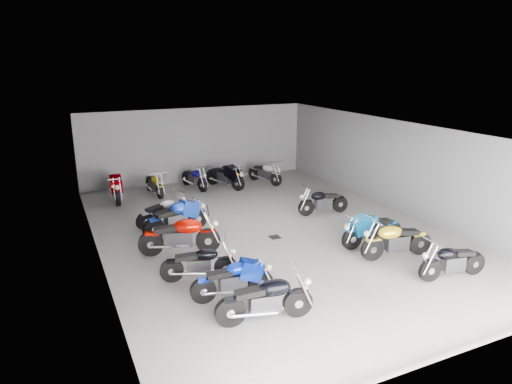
# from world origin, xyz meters

# --- Properties ---
(ground) EXTENTS (14.00, 14.00, 0.00)m
(ground) POSITION_xyz_m (0.00, 0.00, 0.00)
(ground) COLOR gray
(ground) RESTS_ON ground
(wall_back) EXTENTS (10.00, 0.10, 3.20)m
(wall_back) POSITION_xyz_m (0.00, 7.00, 1.60)
(wall_back) COLOR slate
(wall_back) RESTS_ON ground
(wall_left) EXTENTS (0.10, 14.00, 3.20)m
(wall_left) POSITION_xyz_m (-5.00, 0.00, 1.60)
(wall_left) COLOR slate
(wall_left) RESTS_ON ground
(wall_right) EXTENTS (0.10, 14.00, 3.20)m
(wall_right) POSITION_xyz_m (5.00, 0.00, 1.60)
(wall_right) COLOR slate
(wall_right) RESTS_ON ground
(ceiling) EXTENTS (10.00, 14.00, 0.04)m
(ceiling) POSITION_xyz_m (0.00, 0.00, 3.22)
(ceiling) COLOR black
(ceiling) RESTS_ON wall_back
(drain_grate) EXTENTS (0.32, 0.32, 0.01)m
(drain_grate) POSITION_xyz_m (0.00, -0.50, 0.01)
(drain_grate) COLOR black
(drain_grate) RESTS_ON ground
(motorcycle_left_a) EXTENTS (2.06, 0.55, 0.91)m
(motorcycle_left_a) POSITION_xyz_m (-2.27, -4.52, 0.50)
(motorcycle_left_a) COLOR black
(motorcycle_left_a) RESTS_ON ground
(motorcycle_left_b) EXTENTS (1.92, 0.45, 0.84)m
(motorcycle_left_b) POSITION_xyz_m (-2.52, -3.37, 0.46)
(motorcycle_left_b) COLOR black
(motorcycle_left_b) RESTS_ON ground
(motorcycle_left_c) EXTENTS (1.83, 0.68, 0.83)m
(motorcycle_left_c) POSITION_xyz_m (-2.92, -2.21, 0.45)
(motorcycle_left_c) COLOR black
(motorcycle_left_c) RESTS_ON ground
(motorcycle_left_d) EXTENTS (2.20, 0.75, 0.99)m
(motorcycle_left_d) POSITION_xyz_m (-2.91, -0.48, 0.54)
(motorcycle_left_d) COLOR black
(motorcycle_left_d) RESTS_ON ground
(motorcycle_left_e) EXTENTS (2.15, 0.64, 0.95)m
(motorcycle_left_e) POSITION_xyz_m (-2.60, 1.05, 0.52)
(motorcycle_left_e) COLOR black
(motorcycle_left_e) RESTS_ON ground
(motorcycle_left_f) EXTENTS (1.82, 0.71, 0.83)m
(motorcycle_left_f) POSITION_xyz_m (-2.79, 2.01, 0.45)
(motorcycle_left_f) COLOR black
(motorcycle_left_f) RESTS_ON ground
(motorcycle_right_a) EXTENTS (1.87, 0.44, 0.82)m
(motorcycle_right_a) POSITION_xyz_m (2.72, -4.69, 0.45)
(motorcycle_right_a) COLOR black
(motorcycle_right_a) RESTS_ON ground
(motorcycle_right_b) EXTENTS (2.09, 0.51, 0.92)m
(motorcycle_right_b) POSITION_xyz_m (2.30, -3.16, 0.50)
(motorcycle_right_b) COLOR black
(motorcycle_right_b) RESTS_ON ground
(motorcycle_right_c) EXTENTS (2.06, 0.40, 0.90)m
(motorcycle_right_c) POSITION_xyz_m (2.24, -2.22, 0.49)
(motorcycle_right_c) COLOR black
(motorcycle_right_c) RESTS_ON ground
(motorcycle_right_e) EXTENTS (1.87, 0.42, 0.82)m
(motorcycle_right_e) POSITION_xyz_m (2.51, 0.77, 0.45)
(motorcycle_right_e) COLOR black
(motorcycle_right_e) RESTS_ON ground
(motorcycle_back_a) EXTENTS (0.48, 2.29, 1.01)m
(motorcycle_back_a) POSITION_xyz_m (-3.78, 5.43, 0.55)
(motorcycle_back_a) COLOR black
(motorcycle_back_a) RESTS_ON ground
(motorcycle_back_b) EXTENTS (0.42, 1.88, 0.83)m
(motorcycle_back_b) POSITION_xyz_m (-2.27, 5.52, 0.45)
(motorcycle_back_b) COLOR black
(motorcycle_back_b) RESTS_ON ground
(motorcycle_back_c) EXTENTS (0.56, 1.90, 0.84)m
(motorcycle_back_c) POSITION_xyz_m (-0.55, 5.75, 0.46)
(motorcycle_back_c) COLOR black
(motorcycle_back_c) RESTS_ON ground
(motorcycle_back_d) EXTENTS (1.02, 2.00, 0.94)m
(motorcycle_back_d) POSITION_xyz_m (0.66, 5.34, 0.51)
(motorcycle_back_d) COLOR black
(motorcycle_back_d) RESTS_ON ground
(motorcycle_back_e) EXTENTS (0.74, 1.89, 0.86)m
(motorcycle_back_e) POSITION_xyz_m (2.50, 5.29, 0.47)
(motorcycle_back_e) COLOR black
(motorcycle_back_e) RESTS_ON ground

